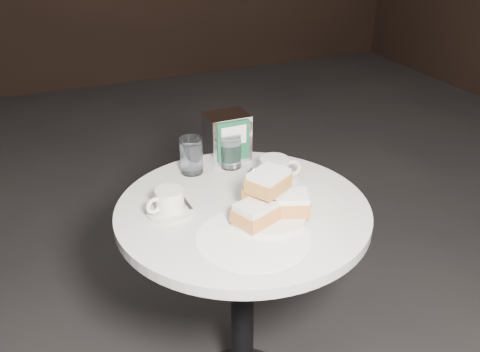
% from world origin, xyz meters
% --- Properties ---
extents(cafe_table, '(0.70, 0.70, 0.74)m').
position_xyz_m(cafe_table, '(0.00, 0.00, 0.55)').
color(cafe_table, black).
rests_on(cafe_table, ground).
extents(sugar_spill, '(0.36, 0.36, 0.00)m').
position_xyz_m(sugar_spill, '(-0.04, -0.15, 0.75)').
color(sugar_spill, white).
rests_on(sugar_spill, cafe_table).
extents(beignet_plate, '(0.23, 0.22, 0.13)m').
position_xyz_m(beignet_plate, '(0.04, -0.08, 0.79)').
color(beignet_plate, silver).
rests_on(beignet_plate, cafe_table).
extents(coffee_cup_left, '(0.16, 0.16, 0.07)m').
position_xyz_m(coffee_cup_left, '(-0.19, 0.05, 0.77)').
color(coffee_cup_left, beige).
rests_on(coffee_cup_left, cafe_table).
extents(coffee_cup_right, '(0.18, 0.18, 0.08)m').
position_xyz_m(coffee_cup_right, '(0.14, 0.10, 0.78)').
color(coffee_cup_right, silver).
rests_on(coffee_cup_right, cafe_table).
extents(water_glass_left, '(0.07, 0.07, 0.11)m').
position_xyz_m(water_glass_left, '(-0.06, 0.25, 0.80)').
color(water_glass_left, silver).
rests_on(water_glass_left, cafe_table).
extents(water_glass_right, '(0.07, 0.07, 0.11)m').
position_xyz_m(water_glass_right, '(0.06, 0.24, 0.80)').
color(water_glass_right, white).
rests_on(water_glass_right, cafe_table).
extents(napkin_dispenser, '(0.13, 0.11, 0.15)m').
position_xyz_m(napkin_dispenser, '(0.07, 0.30, 0.82)').
color(napkin_dispenser, silver).
rests_on(napkin_dispenser, cafe_table).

